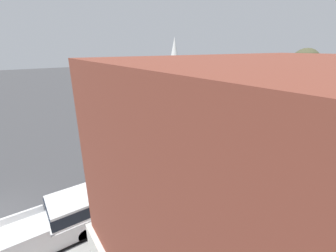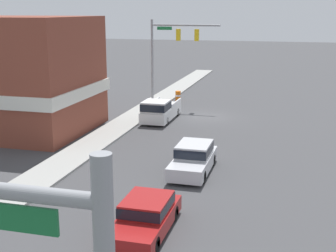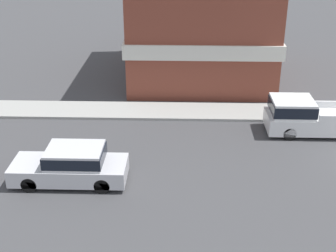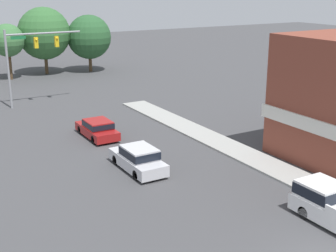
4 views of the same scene
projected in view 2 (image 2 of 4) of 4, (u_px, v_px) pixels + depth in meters
ground_plane at (205, 117)px, 39.72m from camera, size 200.00×200.00×0.00m
sidewalk_curb at (141, 112)px, 41.14m from camera, size 2.40×60.00×0.14m
near_signal_assembly at (171, 45)px, 42.98m from camera, size 6.45×0.49×7.96m
car_lead at (194, 157)px, 26.03m from camera, size 1.92×4.86×1.60m
car_second_ahead at (146, 215)px, 18.94m from camera, size 1.93×4.67×1.41m
pickup_truck_parked at (159, 110)px, 37.89m from camera, size 2.06×5.52×1.84m
construction_barrel at (178, 96)px, 46.44m from camera, size 0.54×0.54×0.98m
corner_brick_building at (13, 76)px, 34.48m from camera, size 11.42×9.48×8.37m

